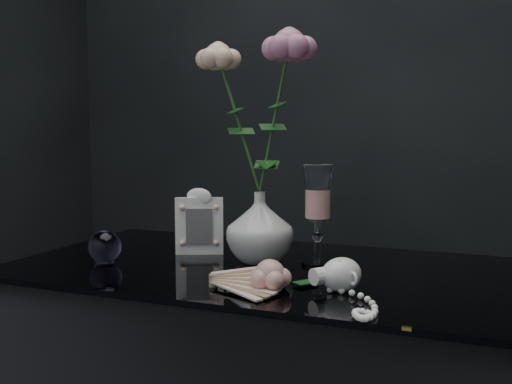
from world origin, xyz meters
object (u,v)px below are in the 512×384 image
at_px(picture_frame, 199,221).
at_px(pearl_jar, 341,273).
at_px(paperweight, 105,247).
at_px(vase, 260,227).
at_px(loose_rose, 270,275).
at_px(wine_glass, 318,215).

distance_m(picture_frame, pearl_jar, 0.42).
xyz_separation_m(paperweight, pearl_jar, (0.53, -0.03, -0.00)).
height_order(vase, pearl_jar, vase).
xyz_separation_m(vase, loose_rose, (0.10, -0.21, -0.05)).
distance_m(wine_glass, loose_rose, 0.24).
distance_m(paperweight, loose_rose, 0.41).
height_order(vase, picture_frame, picture_frame).
height_order(wine_glass, picture_frame, wine_glass).
relative_size(picture_frame, paperweight, 2.17).
bearing_deg(wine_glass, paperweight, -160.46).
bearing_deg(picture_frame, paperweight, -157.49).
bearing_deg(picture_frame, pearl_jar, -50.59).
bearing_deg(loose_rose, pearl_jar, -2.08).
xyz_separation_m(vase, picture_frame, (-0.16, 0.02, 0.00)).
relative_size(loose_rose, pearl_jar, 0.74).
xyz_separation_m(loose_rose, pearl_jar, (0.12, 0.05, 0.00)).
xyz_separation_m(paperweight, loose_rose, (0.41, -0.07, -0.01)).
bearing_deg(loose_rose, wine_glass, 60.87).
height_order(vase, wine_glass, wine_glass).
xyz_separation_m(vase, wine_glass, (0.12, 0.02, 0.03)).
distance_m(picture_frame, paperweight, 0.22).
bearing_deg(pearl_jar, paperweight, -146.25).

